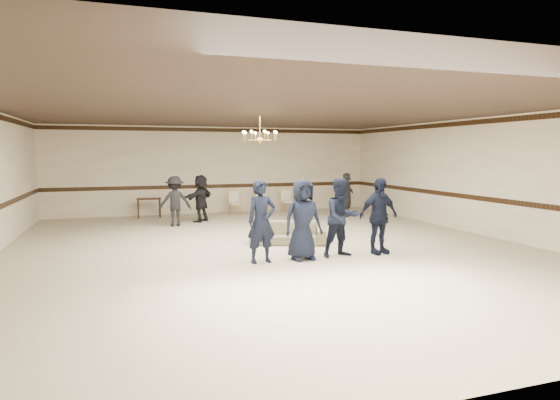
% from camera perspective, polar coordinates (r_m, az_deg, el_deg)
% --- Properties ---
extents(room, '(12.01, 14.01, 3.21)m').
position_cam_1_polar(room, '(10.84, -0.97, 2.38)').
color(room, '#B5A98B').
rests_on(room, ground).
extents(chair_rail, '(12.00, 0.02, 0.14)m').
position_cam_1_polar(chair_rail, '(17.66, -7.79, 1.68)').
color(chair_rail, black).
rests_on(chair_rail, wall_back).
extents(crown_molding, '(12.00, 0.02, 0.14)m').
position_cam_1_polar(crown_molding, '(17.63, -7.88, 8.44)').
color(crown_molding, black).
rests_on(crown_molding, wall_back).
extents(chandelier, '(0.94, 0.94, 0.89)m').
position_cam_1_polar(chandelier, '(11.80, -2.46, 8.84)').
color(chandelier, gold).
rests_on(chandelier, ceiling).
extents(boy_a, '(0.67, 0.48, 1.70)m').
position_cam_1_polar(boy_a, '(9.53, -2.26, -2.63)').
color(boy_a, black).
rests_on(boy_a, floor).
extents(boy_b, '(0.86, 0.59, 1.70)m').
position_cam_1_polar(boy_b, '(9.82, 2.79, -2.38)').
color(boy_b, black).
rests_on(boy_b, floor).
extents(boy_c, '(0.88, 0.72, 1.70)m').
position_cam_1_polar(boy_c, '(10.18, 7.52, -2.14)').
color(boy_c, black).
rests_on(boy_c, floor).
extents(boy_d, '(1.04, 0.55, 1.70)m').
position_cam_1_polar(boy_d, '(10.60, 11.91, -1.90)').
color(boy_d, black).
rests_on(boy_d, floor).
extents(settee, '(1.99, 1.34, 0.54)m').
position_cam_1_polar(settee, '(11.60, 0.99, -4.01)').
color(settee, '#76704E').
rests_on(settee, floor).
extents(adult_left, '(1.01, 0.60, 1.53)m').
position_cam_1_polar(adult_left, '(14.65, -12.67, -0.15)').
color(adult_left, black).
rests_on(adult_left, floor).
extents(adult_mid, '(1.31, 1.34, 1.53)m').
position_cam_1_polar(adult_mid, '(15.45, -9.61, 0.21)').
color(adult_mid, black).
rests_on(adult_mid, floor).
extents(adult_right, '(0.65, 0.66, 1.53)m').
position_cam_1_polar(adult_right, '(16.63, 8.24, 0.62)').
color(adult_right, black).
rests_on(adult_right, floor).
extents(banquet_chair_left, '(0.43, 0.43, 0.86)m').
position_cam_1_polar(banquet_chair_left, '(17.05, -5.49, -0.36)').
color(banquet_chair_left, beige).
rests_on(banquet_chair_left, floor).
extents(banquet_chair_mid, '(0.45, 0.45, 0.86)m').
position_cam_1_polar(banquet_chair_mid, '(17.30, -2.27, -0.25)').
color(banquet_chair_mid, beige).
rests_on(banquet_chair_mid, floor).
extents(banquet_chair_right, '(0.44, 0.44, 0.86)m').
position_cam_1_polar(banquet_chair_right, '(17.60, 0.86, -0.14)').
color(banquet_chair_right, beige).
rests_on(banquet_chair_right, floor).
extents(console_table, '(0.84, 0.41, 0.68)m').
position_cam_1_polar(console_table, '(16.85, -15.64, -0.92)').
color(console_table, '#321E10').
rests_on(console_table, floor).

